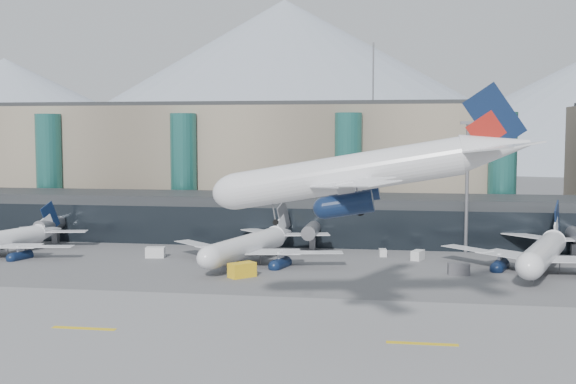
% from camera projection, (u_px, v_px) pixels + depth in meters
% --- Properties ---
extents(ground, '(900.00, 900.00, 0.00)m').
position_uv_depth(ground, '(270.00, 305.00, 98.26)').
color(ground, '#515154').
rests_on(ground, ground).
extents(runway_strip, '(400.00, 40.00, 0.04)m').
position_uv_depth(runway_strip, '(247.00, 336.00, 83.50)').
color(runway_strip, slate).
rests_on(runway_strip, ground).
extents(runway_markings, '(128.00, 1.00, 0.02)m').
position_uv_depth(runway_markings, '(247.00, 336.00, 83.50)').
color(runway_markings, gold).
rests_on(runway_markings, ground).
extents(concourse, '(170.00, 27.00, 10.00)m').
position_uv_depth(concourse, '(319.00, 219.00, 154.66)').
color(concourse, black).
rests_on(concourse, ground).
extents(terminal_main, '(130.00, 30.00, 31.00)m').
position_uv_depth(terminal_main, '(239.00, 163.00, 189.44)').
color(terminal_main, gray).
rests_on(terminal_main, ground).
extents(teal_towers, '(116.40, 19.40, 46.00)m').
position_uv_depth(teal_towers, '(264.00, 172.00, 172.26)').
color(teal_towers, '#23645D').
rests_on(teal_towers, ground).
extents(mountain_ridge, '(910.00, 400.00, 110.00)m').
position_uv_depth(mountain_ridge, '(401.00, 97.00, 465.91)').
color(mountain_ridge, gray).
rests_on(mountain_ridge, ground).
extents(lightmast_mid, '(3.00, 1.20, 25.60)m').
position_uv_depth(lightmast_mid, '(467.00, 179.00, 139.61)').
color(lightmast_mid, slate).
rests_on(lightmast_mid, ground).
extents(hero_jet, '(37.33, 38.66, 12.44)m').
position_uv_depth(hero_jet, '(378.00, 160.00, 82.98)').
color(hero_jet, silver).
rests_on(hero_jet, ground).
extents(jet_parked_left, '(31.27, 32.60, 10.47)m').
position_uv_depth(jet_parked_left, '(8.00, 234.00, 138.61)').
color(jet_parked_left, silver).
rests_on(jet_parked_left, ground).
extents(jet_parked_mid, '(34.60, 35.99, 11.55)m').
position_uv_depth(jet_parked_mid, '(255.00, 238.00, 131.16)').
color(jet_parked_mid, silver).
rests_on(jet_parked_mid, ground).
extents(jet_parked_right, '(35.91, 37.96, 12.19)m').
position_uv_depth(jet_parked_right, '(546.00, 243.00, 123.25)').
color(jet_parked_right, silver).
rests_on(jet_parked_right, ground).
extents(veh_a, '(3.75, 2.45, 1.97)m').
position_uv_depth(veh_a, '(155.00, 252.00, 135.40)').
color(veh_a, silver).
rests_on(veh_a, ground).
extents(veh_c, '(3.58, 2.05, 1.93)m').
position_uv_depth(veh_c, '(459.00, 269.00, 119.06)').
color(veh_c, '#47464B').
rests_on(veh_c, ground).
extents(veh_d, '(2.68, 3.48, 1.76)m').
position_uv_depth(veh_d, '(418.00, 255.00, 132.86)').
color(veh_d, silver).
rests_on(veh_d, ground).
extents(veh_g, '(1.60, 2.44, 1.34)m').
position_uv_depth(veh_g, '(383.00, 253.00, 136.90)').
color(veh_g, silver).
rests_on(veh_g, ground).
extents(veh_h, '(4.63, 4.66, 2.38)m').
position_uv_depth(veh_h, '(242.00, 270.00, 117.12)').
color(veh_h, gold).
rests_on(veh_h, ground).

